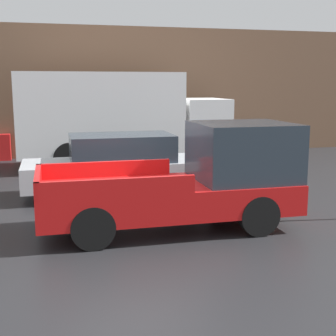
% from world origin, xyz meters
% --- Properties ---
extents(ground_plane, '(60.00, 60.00, 0.00)m').
position_xyz_m(ground_plane, '(0.00, 0.00, 0.00)').
color(ground_plane, '#232326').
extents(building_wall, '(28.00, 0.15, 5.08)m').
position_xyz_m(building_wall, '(0.00, 9.63, 2.54)').
color(building_wall, brown).
rests_on(building_wall, ground).
extents(pickup_truck, '(5.03, 1.96, 2.08)m').
position_xyz_m(pickup_truck, '(1.20, -0.44, 0.97)').
color(pickup_truck, red).
rests_on(pickup_truck, ground).
extents(car, '(4.74, 1.83, 1.57)m').
position_xyz_m(car, '(0.10, 2.74, 0.79)').
color(car, '#B7BABF').
rests_on(car, ground).
extents(delivery_truck, '(7.16, 2.38, 3.23)m').
position_xyz_m(delivery_truck, '(0.68, 6.91, 1.75)').
color(delivery_truck, white).
rests_on(delivery_truck, ground).
extents(newspaper_box, '(0.45, 0.40, 0.99)m').
position_xyz_m(newspaper_box, '(-3.28, 9.31, 0.49)').
color(newspaper_box, red).
rests_on(newspaper_box, ground).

